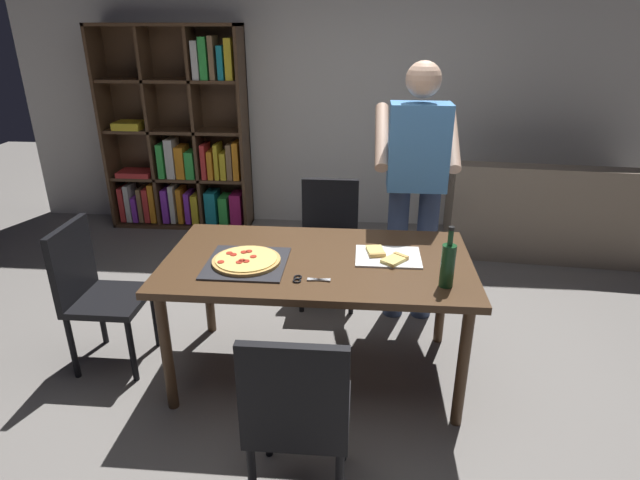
# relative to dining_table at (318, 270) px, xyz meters

# --- Properties ---
(ground_plane) EXTENTS (12.00, 12.00, 0.00)m
(ground_plane) POSITION_rel_dining_table_xyz_m (0.00, 0.00, -0.68)
(ground_plane) COLOR gray
(back_wall) EXTENTS (6.40, 0.10, 2.80)m
(back_wall) POSITION_rel_dining_table_xyz_m (0.00, 2.60, 0.72)
(back_wall) COLOR silver
(back_wall) RESTS_ON ground_plane
(dining_table) EXTENTS (1.70, 0.93, 0.75)m
(dining_table) POSITION_rel_dining_table_xyz_m (0.00, 0.00, 0.00)
(dining_table) COLOR #4C331E
(dining_table) RESTS_ON ground_plane
(chair_near_camera) EXTENTS (0.42, 0.42, 0.90)m
(chair_near_camera) POSITION_rel_dining_table_xyz_m (-0.00, -0.95, -0.17)
(chair_near_camera) COLOR black
(chair_near_camera) RESTS_ON ground_plane
(chair_far_side) EXTENTS (0.42, 0.42, 0.90)m
(chair_far_side) POSITION_rel_dining_table_xyz_m (0.00, 0.95, -0.17)
(chair_far_side) COLOR black
(chair_far_side) RESTS_ON ground_plane
(chair_left_end) EXTENTS (0.42, 0.42, 0.90)m
(chair_left_end) POSITION_rel_dining_table_xyz_m (-1.33, 0.00, -0.17)
(chair_left_end) COLOR black
(chair_left_end) RESTS_ON ground_plane
(couch) EXTENTS (1.77, 0.99, 0.85)m
(couch) POSITION_rel_dining_table_xyz_m (1.89, 1.99, -0.37)
(couch) COLOR gray
(couch) RESTS_ON ground_plane
(bookshelf) EXTENTS (1.40, 0.35, 1.95)m
(bookshelf) POSITION_rel_dining_table_xyz_m (-1.56, 2.38, 0.16)
(bookshelf) COLOR #513823
(bookshelf) RESTS_ON ground_plane
(person_serving_pizza) EXTENTS (0.55, 0.54, 1.75)m
(person_serving_pizza) POSITION_rel_dining_table_xyz_m (0.58, 0.73, 0.32)
(person_serving_pizza) COLOR #38476B
(person_serving_pizza) RESTS_ON ground_plane
(pepperoni_pizza_on_tray) EXTENTS (0.43, 0.43, 0.04)m
(pepperoni_pizza_on_tray) POSITION_rel_dining_table_xyz_m (-0.38, -0.10, 0.09)
(pepperoni_pizza_on_tray) COLOR #2D2D33
(pepperoni_pizza_on_tray) RESTS_ON dining_table
(pizza_slices_on_towel) EXTENTS (0.36, 0.29, 0.03)m
(pizza_slices_on_towel) POSITION_rel_dining_table_xyz_m (0.38, 0.04, 0.08)
(pizza_slices_on_towel) COLOR white
(pizza_slices_on_towel) RESTS_ON dining_table
(wine_bottle) EXTENTS (0.07, 0.07, 0.32)m
(wine_bottle) POSITION_rel_dining_table_xyz_m (0.66, -0.26, 0.19)
(wine_bottle) COLOR #194723
(wine_bottle) RESTS_ON dining_table
(kitchen_scissors) EXTENTS (0.19, 0.08, 0.01)m
(kitchen_scissors) POSITION_rel_dining_table_xyz_m (-0.04, -0.26, 0.08)
(kitchen_scissors) COLOR silver
(kitchen_scissors) RESTS_ON dining_table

